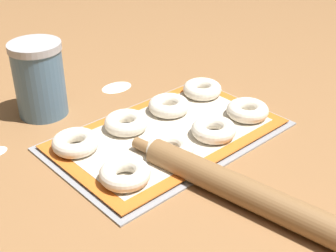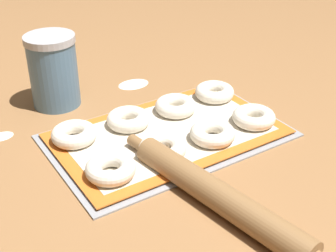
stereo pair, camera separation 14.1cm
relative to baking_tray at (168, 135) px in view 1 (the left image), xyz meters
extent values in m
plane|color=olive|center=(-0.02, 0.01, 0.00)|extent=(2.80, 2.80, 0.00)
cube|color=#93969B|center=(0.00, 0.00, 0.00)|extent=(0.49, 0.31, 0.01)
cube|color=orange|center=(0.00, 0.00, 0.01)|extent=(0.46, 0.28, 0.00)
cube|color=beige|center=(0.00, 0.00, 0.01)|extent=(0.41, 0.23, 0.00)
torus|color=silver|center=(-0.17, -0.07, 0.02)|extent=(0.09, 0.09, 0.03)
torus|color=silver|center=(-0.06, -0.07, 0.02)|extent=(0.09, 0.09, 0.03)
torus|color=silver|center=(0.06, -0.07, 0.02)|extent=(0.09, 0.09, 0.03)
torus|color=silver|center=(0.18, -0.07, 0.02)|extent=(0.09, 0.09, 0.03)
torus|color=silver|center=(-0.18, 0.08, 0.02)|extent=(0.09, 0.09, 0.03)
torus|color=silver|center=(-0.06, 0.07, 0.02)|extent=(0.09, 0.09, 0.03)
torus|color=silver|center=(0.06, 0.07, 0.02)|extent=(0.09, 0.09, 0.03)
torus|color=silver|center=(0.18, 0.07, 0.02)|extent=(0.09, 0.09, 0.03)
cylinder|color=slate|center=(-0.14, 0.27, 0.07)|extent=(0.11, 0.11, 0.15)
cylinder|color=#B2B2B7|center=(-0.14, 0.27, 0.16)|extent=(0.11, 0.11, 0.02)
cylinder|color=olive|center=(-0.05, -0.24, 0.02)|extent=(0.11, 0.37, 0.05)
cylinder|color=olive|center=(-0.08, -0.03, 0.02)|extent=(0.03, 0.05, 0.02)
ellipsoid|color=white|center=(0.06, 0.26, 0.00)|extent=(0.08, 0.06, 0.00)
camera|label=1|loc=(-0.57, -0.62, 0.52)|focal=50.00mm
camera|label=2|loc=(-0.45, -0.71, 0.52)|focal=50.00mm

